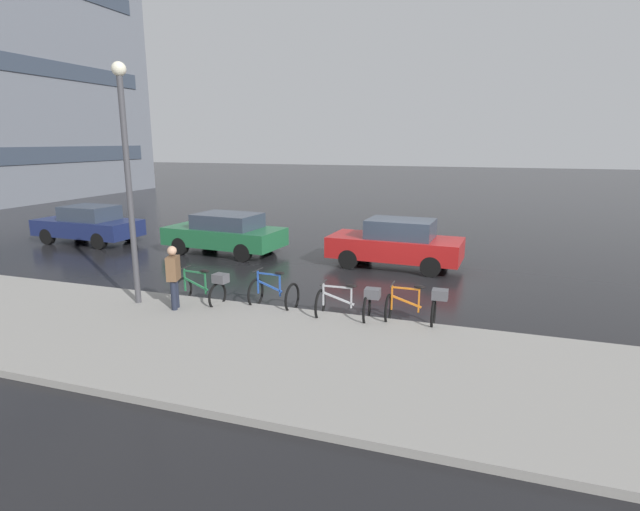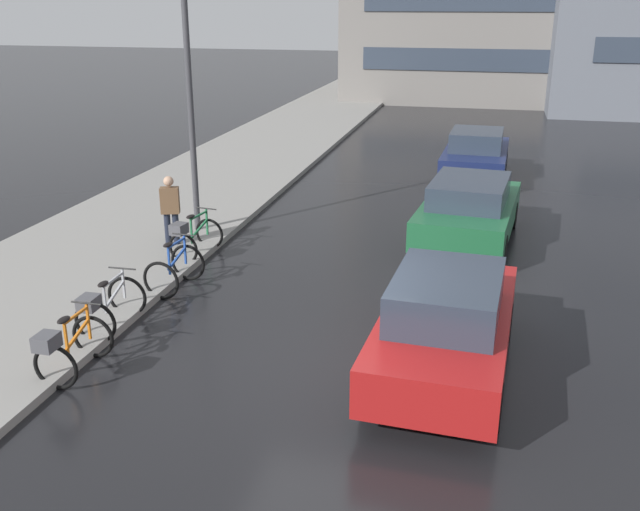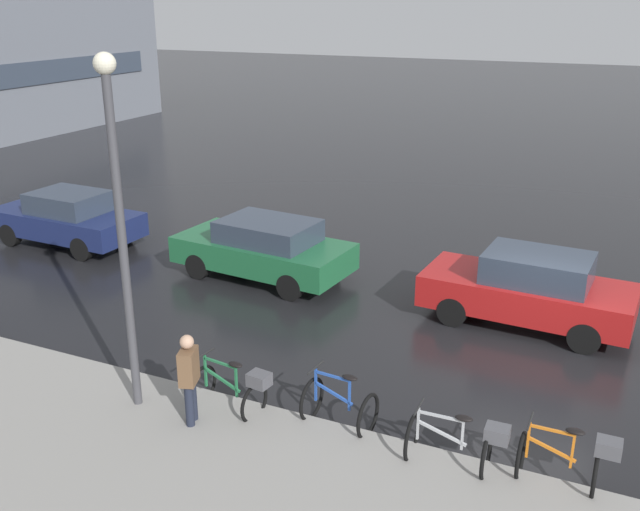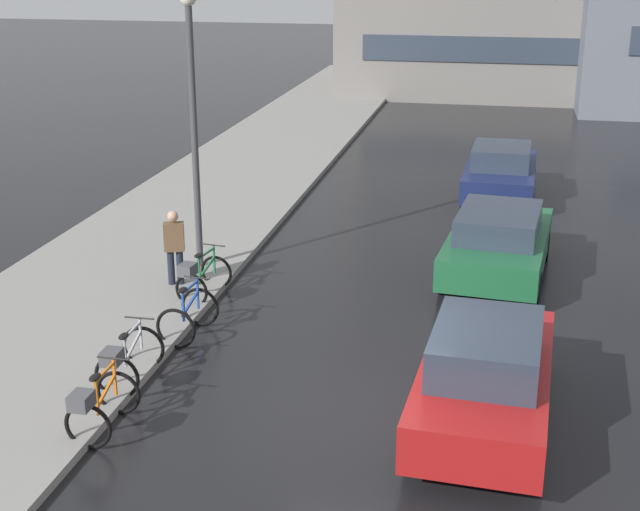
# 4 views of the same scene
# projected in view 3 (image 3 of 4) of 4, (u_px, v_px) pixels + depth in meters

# --- Properties ---
(ground_plane) EXTENTS (140.00, 140.00, 0.00)m
(ground_plane) POSITION_uv_depth(u_px,v_px,m) (534.00, 364.00, 13.54)
(ground_plane) COLOR black
(bicycle_nearest) EXTENTS (0.71, 1.33, 0.98)m
(bicycle_nearest) POSITION_uv_depth(u_px,v_px,m) (569.00, 459.00, 9.93)
(bicycle_nearest) COLOR black
(bicycle_nearest) RESTS_ON ground
(bicycle_second) EXTENTS (0.76, 1.44, 0.93)m
(bicycle_second) POSITION_uv_depth(u_px,v_px,m) (459.00, 442.00, 10.32)
(bicycle_second) COLOR black
(bicycle_second) RESTS_ON ground
(bicycle_third) EXTENTS (0.84, 1.14, 1.00)m
(bicycle_third) POSITION_uv_depth(u_px,v_px,m) (339.00, 405.00, 11.39)
(bicycle_third) COLOR black
(bicycle_third) RESTS_ON ground
(bicycle_farthest) EXTENTS (0.84, 1.47, 0.98)m
(bicycle_farthest) POSITION_uv_depth(u_px,v_px,m) (235.00, 388.00, 11.72)
(bicycle_farthest) COLOR black
(bicycle_farthest) RESTS_ON ground
(car_red) EXTENTS (2.04, 4.39, 1.60)m
(car_red) POSITION_uv_depth(u_px,v_px,m) (529.00, 289.00, 14.93)
(car_red) COLOR #AD1919
(car_red) RESTS_ON ground
(car_green) EXTENTS (2.35, 4.51, 1.49)m
(car_green) POSITION_uv_depth(u_px,v_px,m) (264.00, 248.00, 17.48)
(car_green) COLOR #1E6038
(car_green) RESTS_ON ground
(car_navy) EXTENTS (1.99, 4.34, 1.53)m
(car_navy) POSITION_uv_depth(u_px,v_px,m) (67.00, 218.00, 19.87)
(car_navy) COLOR navy
(car_navy) RESTS_ON ground
(pedestrian) EXTENTS (0.45, 0.35, 1.68)m
(pedestrian) POSITION_uv_depth(u_px,v_px,m) (189.00, 378.00, 11.16)
(pedestrian) COLOR #1E2333
(pedestrian) RESTS_ON ground
(streetlamp) EXTENTS (0.33, 0.33, 5.84)m
(streetlamp) POSITION_uv_depth(u_px,v_px,m) (119.00, 211.00, 10.84)
(streetlamp) COLOR #424247
(streetlamp) RESTS_ON ground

